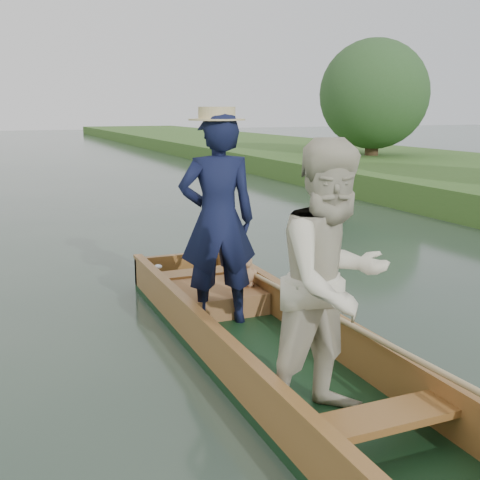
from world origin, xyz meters
name	(u,v)px	position (x,y,z in m)	size (l,w,h in m)	color
ground	(267,363)	(0.00, 0.00, 0.00)	(120.00, 120.00, 0.00)	#283D30
trees_far	(53,91)	(-0.59, 9.74, 2.49)	(22.89, 16.68, 4.49)	#47331E
punt	(270,283)	(-0.05, -0.13, 0.75)	(1.13, 5.00, 2.11)	#133219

